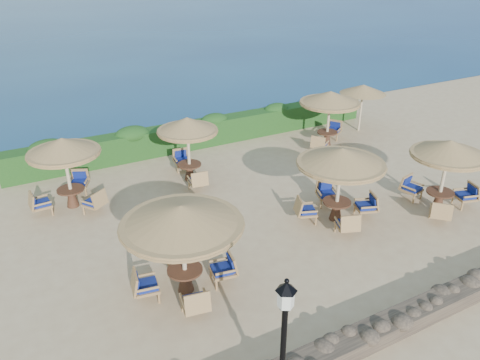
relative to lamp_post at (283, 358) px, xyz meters
The scene contains 12 objects.
ground 8.47m from the lamp_post, 54.78° to the left, with size 120.00×120.00×0.00m, color tan.
sea 76.97m from the lamp_post, 86.42° to the left, with size 160.00×160.00×0.00m, color navy.
hedge 14.83m from the lamp_post, 71.08° to the left, with size 18.00×0.90×1.20m, color #163D13.
stone_wall 5.02m from the lamp_post, ahead, with size 15.00×0.65×0.44m, color brown.
lamp_post is the anchor object (origin of this frame).
extra_parasol 17.41m from the lamp_post, 43.60° to the left, with size 2.30×2.30×2.41m.
cafe_set_0 4.47m from the lamp_post, 92.25° to the left, with size 3.24×3.24×2.65m.
cafe_set_1 8.02m from the lamp_post, 43.26° to the left, with size 2.96×2.96×2.65m.
cafe_set_2 10.45m from the lamp_post, 24.35° to the left, with size 2.72×2.72×2.65m.
cafe_set_3 10.96m from the lamp_post, 100.41° to the left, with size 2.68×2.76×2.65m.
cafe_set_4 11.10m from the lamp_post, 76.30° to the left, with size 2.39×2.86×2.65m.
cafe_set_5 14.83m from the lamp_post, 48.54° to the left, with size 2.80×2.80×2.65m.
Camera 1 is at (-8.53, -12.01, 8.37)m, focal length 35.00 mm.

